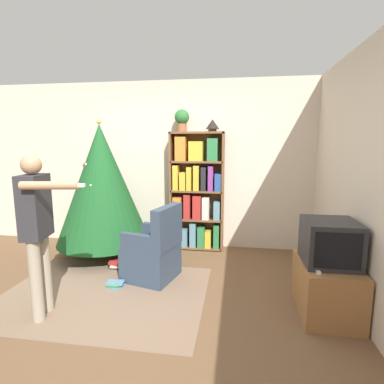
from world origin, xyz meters
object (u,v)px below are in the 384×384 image
Objects in this scene: bookshelf at (197,192)px; potted_plant at (182,119)px; television at (330,242)px; christmas_tree at (102,184)px; table_lamp at (213,125)px; standing_person at (37,224)px; armchair at (154,253)px.

potted_plant reaches higher than bookshelf.
television is at bearing -47.57° from bookshelf.
bookshelf is at bearing 20.76° from christmas_tree.
bookshelf is 1.04m from table_lamp.
standing_person is (-1.20, -2.07, 0.01)m from bookshelf.
christmas_tree is at bearing 174.28° from standing_person.
table_lamp is at bearing 166.92° from armchair.
potted_plant reaches higher than armchair.
television is 1.49× the size of potted_plant.
bookshelf is 1.41m from christmas_tree.
christmas_tree reaches higher than armchair.
standing_person is 2.54m from potted_plant.
potted_plant is at bearing 145.39° from standing_person.
standing_person is at bearing -115.23° from potted_plant.
table_lamp reaches higher than standing_person.
television is 1.96m from armchair.
standing_person is 2.72m from table_lamp.
table_lamp reaches higher than armchair.
standing_person is at bearing -26.95° from armchair.
christmas_tree is 1.83m from table_lamp.
christmas_tree is (-1.31, -0.49, 0.16)m from bookshelf.
bookshelf reaches higher than television.
bookshelf is 1.17× the size of standing_person.
potted_plant is 1.64× the size of table_lamp.
christmas_tree is 1.35m from armchair.
table_lamp is at bearing 18.03° from christmas_tree.
christmas_tree is 6.01× the size of potted_plant.
potted_plant reaches higher than table_lamp.
bookshelf is at bearing -178.55° from table_lamp.
bookshelf is at bearing 140.44° from standing_person.
potted_plant reaches higher than standing_person.
television is 2.38m from table_lamp.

